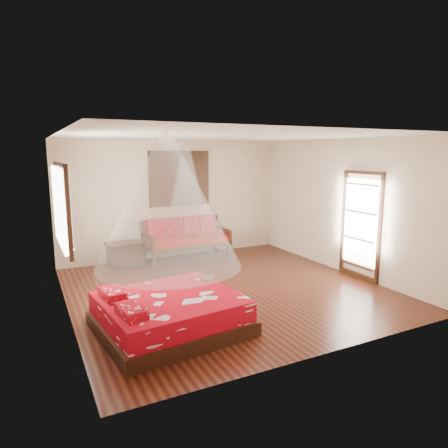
# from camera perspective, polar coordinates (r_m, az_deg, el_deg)

# --- Properties ---
(room) EXTENTS (5.54, 5.54, 2.84)m
(room) POSITION_cam_1_polar(r_m,az_deg,el_deg) (7.22, 0.25, 1.29)
(room) COLOR black
(room) RESTS_ON ground
(bed) EXTENTS (2.13, 1.97, 0.63)m
(bed) POSITION_cam_1_polar(r_m,az_deg,el_deg) (5.90, -7.83, -12.52)
(bed) COLOR black
(bed) RESTS_ON floor
(daybed) EXTENTS (1.98, 0.88, 0.99)m
(daybed) POSITION_cam_1_polar(r_m,az_deg,el_deg) (9.59, -5.54, -1.87)
(daybed) COLOR black
(daybed) RESTS_ON floor
(storage_chest) EXTENTS (0.82, 0.64, 0.53)m
(storage_chest) POSITION_cam_1_polar(r_m,az_deg,el_deg) (9.30, -13.95, -4.14)
(storage_chest) COLOR black
(storage_chest) RESTS_ON floor
(shutter_panel) EXTENTS (1.52, 0.06, 1.32)m
(shutter_panel) POSITION_cam_1_polar(r_m,az_deg,el_deg) (9.70, -6.38, 6.48)
(shutter_panel) COLOR black
(shutter_panel) RESTS_ON wall_back
(window_left) EXTENTS (0.10, 1.74, 1.34)m
(window_left) POSITION_cam_1_polar(r_m,az_deg,el_deg) (6.63, -21.96, 2.36)
(window_left) COLOR black
(window_left) RESTS_ON wall_left
(glazed_door) EXTENTS (0.08, 1.02, 2.16)m
(glazed_door) POSITION_cam_1_polar(r_m,az_deg,el_deg) (8.41, 18.93, -0.29)
(glazed_door) COLOR black
(glazed_door) RESTS_ON floor
(wine_tray) EXTENTS (0.23, 0.23, 0.19)m
(wine_tray) POSITION_cam_1_polar(r_m,az_deg,el_deg) (6.49, -2.44, -7.47)
(wine_tray) COLOR brown
(wine_tray) RESTS_ON bed
(mosquito_net_main) EXTENTS (2.03, 2.03, 1.80)m
(mosquito_net_main) POSITION_cam_1_polar(r_m,az_deg,el_deg) (5.49, -8.09, 3.10)
(mosquito_net_main) COLOR white
(mosquito_net_main) RESTS_ON ceiling
(mosquito_net_daybed) EXTENTS (0.79, 0.79, 1.50)m
(mosquito_net_daybed) POSITION_cam_1_polar(r_m,az_deg,el_deg) (9.26, -5.38, 6.94)
(mosquito_net_daybed) COLOR white
(mosquito_net_daybed) RESTS_ON ceiling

